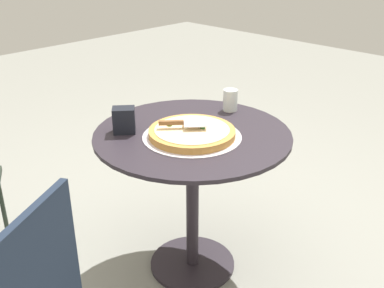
{
  "coord_description": "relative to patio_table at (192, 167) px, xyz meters",
  "views": [
    {
      "loc": [
        -1.35,
        -1.31,
        1.56
      ],
      "look_at": [
        -0.04,
        -0.03,
        0.71
      ],
      "focal_mm": 42.7,
      "sensor_mm": 36.0,
      "label": 1
    }
  ],
  "objects": [
    {
      "name": "patio_table",
      "position": [
        0.0,
        0.0,
        0.0
      ],
      "size": [
        0.89,
        0.89,
        0.75
      ],
      "color": "#28222A",
      "rests_on": "ground"
    },
    {
      "name": "pizza_on_tray",
      "position": [
        -0.04,
        -0.03,
        0.19
      ],
      "size": [
        0.44,
        0.44,
        0.06
      ],
      "color": "silver",
      "rests_on": "patio_table"
    },
    {
      "name": "ground_plane",
      "position": [
        0.0,
        0.0,
        -0.57
      ],
      "size": [
        10.0,
        10.0,
        0.0
      ],
      "primitive_type": "plane",
      "color": "gray"
    },
    {
      "name": "drinking_cup",
      "position": [
        0.33,
        0.06,
        0.23
      ],
      "size": [
        0.07,
        0.07,
        0.11
      ],
      "primitive_type": "cylinder",
      "color": "silver",
      "rests_on": "patio_table"
    },
    {
      "name": "napkin_dispenser",
      "position": [
        -0.21,
        0.22,
        0.23
      ],
      "size": [
        0.12,
        0.12,
        0.12
      ],
      "primitive_type": "cube",
      "rotation": [
        0.0,
        0.0,
        2.44
      ],
      "color": "black",
      "rests_on": "patio_table"
    },
    {
      "name": "pizza_server",
      "position": [
        -0.06,
        0.0,
        0.24
      ],
      "size": [
        0.19,
        0.18,
        0.02
      ],
      "color": "silver",
      "rests_on": "pizza_on_tray"
    }
  ]
}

